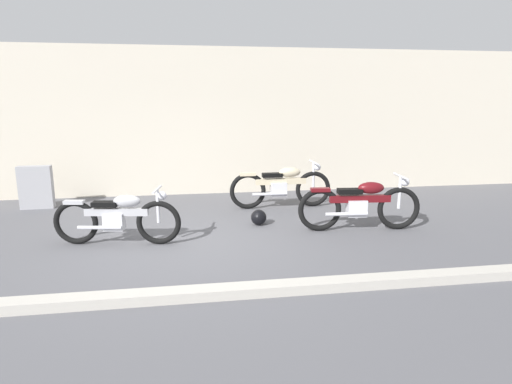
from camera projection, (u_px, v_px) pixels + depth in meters
name	position (u px, v px, depth m)	size (l,w,h in m)	color
ground_plane	(184.00, 245.00, 6.71)	(40.00, 40.00, 0.00)	#56565B
building_wall	(182.00, 122.00, 10.11)	(18.00, 0.30, 3.40)	beige
curb_strip	(183.00, 295.00, 4.89)	(18.00, 0.24, 0.12)	#B7B2A8
stone_marker	(36.00, 187.00, 8.91)	(0.65, 0.20, 0.89)	#9E9EA3
helmet	(259.00, 217.00, 7.78)	(0.28, 0.28, 0.28)	black
motorcycle_maroon	(361.00, 204.00, 7.41)	(2.14, 0.60, 0.96)	black
motorcycle_silver	(118.00, 218.00, 6.69)	(1.98, 0.58, 0.89)	black
motorcycle_cream	(282.00, 186.00, 8.97)	(2.14, 0.60, 0.96)	black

